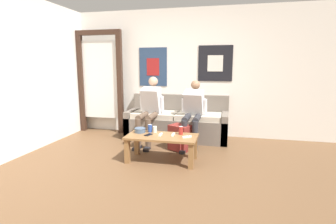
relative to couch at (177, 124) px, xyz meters
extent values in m
plane|color=brown|center=(-0.05, -1.96, -0.29)|extent=(18.00, 18.00, 0.00)
cube|color=white|center=(-0.05, 0.38, 0.98)|extent=(10.00, 0.05, 2.55)
cube|color=navy|center=(-0.59, 0.34, 1.10)|extent=(0.59, 0.01, 0.79)
cube|color=maroon|center=(-0.59, 0.33, 1.10)|extent=(0.27, 0.01, 0.36)
cube|color=black|center=(0.69, 0.34, 1.17)|extent=(0.67, 0.01, 0.70)
cube|color=silver|center=(0.69, 0.33, 1.17)|extent=(0.30, 0.01, 0.31)
cube|color=#382319|center=(-2.16, 0.15, 0.73)|extent=(0.10, 0.10, 2.05)
cube|color=#382319|center=(-1.26, 0.15, 0.73)|extent=(0.10, 0.10, 2.05)
cube|color=#382319|center=(-1.71, 0.15, 1.81)|extent=(1.00, 0.10, 0.10)
cube|color=silver|center=(-1.71, 0.17, 0.83)|extent=(0.82, 0.02, 1.64)
cube|color=#70665B|center=(0.00, 0.29, 0.13)|extent=(1.96, 0.13, 0.84)
cube|color=#70665B|center=(0.00, -0.09, -0.08)|extent=(1.96, 0.62, 0.42)
cube|color=#70665B|center=(-0.92, -0.09, -0.02)|extent=(0.12, 0.62, 0.54)
cube|color=#70665B|center=(0.92, -0.09, -0.02)|extent=(0.12, 0.62, 0.54)
cube|color=beige|center=(-0.43, -0.09, 0.18)|extent=(0.84, 0.58, 0.10)
cube|color=beige|center=(0.43, -0.09, 0.18)|extent=(0.84, 0.58, 0.10)
cube|color=olive|center=(0.02, -1.30, 0.08)|extent=(1.06, 0.52, 0.03)
cube|color=olive|center=(-0.45, -1.10, -0.11)|extent=(0.07, 0.07, 0.36)
cube|color=olive|center=(0.49, -1.10, -0.11)|extent=(0.07, 0.07, 0.36)
cube|color=olive|center=(-0.45, -1.51, -0.11)|extent=(0.07, 0.07, 0.36)
cube|color=olive|center=(0.49, -1.51, -0.11)|extent=(0.07, 0.07, 0.36)
cylinder|color=brown|center=(-0.53, -0.57, 0.23)|extent=(0.11, 0.46, 0.11)
cylinder|color=brown|center=(-0.53, -0.80, -0.02)|extent=(0.10, 0.10, 0.50)
cube|color=#232328|center=(-0.53, -0.87, -0.27)|extent=(0.11, 0.25, 0.05)
cylinder|color=brown|center=(-0.35, -0.57, 0.23)|extent=(0.11, 0.46, 0.11)
cylinder|color=brown|center=(-0.35, -0.80, -0.02)|extent=(0.10, 0.10, 0.50)
cube|color=#232328|center=(-0.35, -0.87, -0.27)|extent=(0.11, 0.25, 0.05)
cube|color=silver|center=(-0.44, -0.26, 0.47)|extent=(0.37, 0.39, 0.55)
sphere|color=tan|center=(-0.44, -0.15, 0.83)|extent=(0.18, 0.18, 0.18)
cylinder|color=silver|center=(-0.64, -0.25, 0.43)|extent=(0.08, 0.12, 0.29)
cylinder|color=silver|center=(-0.25, -0.25, 0.43)|extent=(0.08, 0.12, 0.29)
cylinder|color=#2D2D33|center=(0.27, -0.55, 0.23)|extent=(0.11, 0.43, 0.11)
cylinder|color=#2D2D33|center=(0.27, -0.77, -0.02)|extent=(0.10, 0.10, 0.50)
cube|color=#232328|center=(0.27, -0.84, -0.27)|extent=(0.11, 0.25, 0.05)
cylinder|color=#2D2D33|center=(0.45, -0.55, 0.23)|extent=(0.11, 0.43, 0.11)
cylinder|color=#2D2D33|center=(0.45, -0.77, -0.02)|extent=(0.10, 0.10, 0.50)
cube|color=#232328|center=(0.45, -0.84, -0.27)|extent=(0.11, 0.25, 0.05)
cube|color=silver|center=(0.36, -0.25, 0.45)|extent=(0.38, 0.42, 0.52)
sphere|color=#9E7556|center=(0.36, -0.11, 0.78)|extent=(0.17, 0.17, 0.17)
cylinder|color=silver|center=(0.17, -0.23, 0.40)|extent=(0.08, 0.13, 0.27)
cylinder|color=silver|center=(0.56, -0.23, 0.40)|extent=(0.08, 0.13, 0.27)
cube|color=maroon|center=(0.19, -0.72, -0.08)|extent=(0.43, 0.39, 0.43)
cube|color=maroon|center=(0.14, -0.82, -0.18)|extent=(0.26, 0.19, 0.19)
cylinder|color=#475B75|center=(-0.36, -1.20, 0.13)|extent=(0.17, 0.17, 0.07)
torus|color=#475B75|center=(-0.36, -1.20, 0.16)|extent=(0.18, 0.18, 0.02)
cylinder|color=silver|center=(-0.13, -1.15, 0.15)|extent=(0.06, 0.06, 0.10)
cylinder|color=black|center=(-0.13, -1.15, 0.20)|extent=(0.00, 0.00, 0.01)
cylinder|color=#28479E|center=(-0.21, -1.14, 0.16)|extent=(0.07, 0.07, 0.12)
cylinder|color=silver|center=(-0.21, -1.14, 0.22)|extent=(0.06, 0.06, 0.00)
cylinder|color=maroon|center=(0.29, -1.17, 0.16)|extent=(0.07, 0.07, 0.12)
cylinder|color=silver|center=(0.29, -1.17, 0.22)|extent=(0.06, 0.06, 0.00)
cube|color=white|center=(0.18, -1.25, 0.11)|extent=(0.04, 0.14, 0.02)
cylinder|color=#333842|center=(0.18, -1.22, 0.12)|extent=(0.01, 0.01, 0.00)
cube|color=white|center=(0.00, -1.29, 0.11)|extent=(0.04, 0.14, 0.02)
cylinder|color=#333842|center=(0.00, -1.26, 0.12)|extent=(0.01, 0.01, 0.00)
cube|color=white|center=(0.40, -1.32, 0.11)|extent=(0.13, 0.12, 0.02)
cylinder|color=#333842|center=(0.43, -1.30, 0.12)|extent=(0.01, 0.01, 0.00)
cube|color=black|center=(-0.18, -1.32, 0.10)|extent=(0.11, 0.15, 0.01)
cube|color=black|center=(-0.18, -1.32, 0.11)|extent=(0.10, 0.14, 0.00)
camera|label=1|loc=(0.98, -4.97, 1.13)|focal=28.00mm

